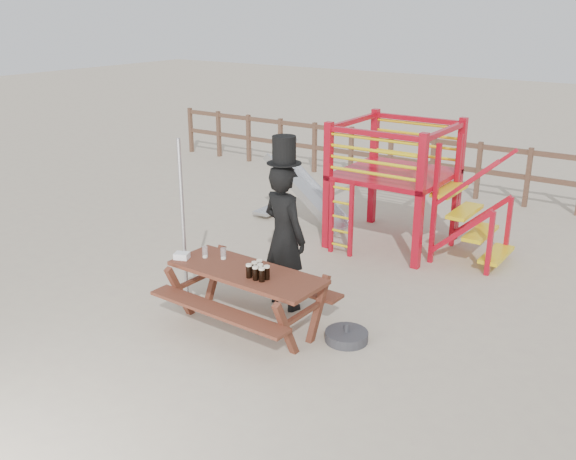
# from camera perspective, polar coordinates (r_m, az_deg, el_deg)

# --- Properties ---
(ground) EXTENTS (60.00, 60.00, 0.00)m
(ground) POSITION_cam_1_polar(r_m,az_deg,el_deg) (8.35, -3.08, -8.00)
(ground) COLOR #B5A88D
(ground) RESTS_ON ground
(back_fence) EXTENTS (15.09, 0.09, 1.20)m
(back_fence) POSITION_cam_1_polar(r_m,az_deg,el_deg) (13.98, 14.66, 5.95)
(back_fence) COLOR brown
(back_fence) RESTS_ON ground
(playground_fort) EXTENTS (4.71, 1.84, 2.10)m
(playground_fort) POSITION_cam_1_polar(r_m,az_deg,el_deg) (10.78, 9.03, 4.29)
(playground_fort) COLOR #AA0B1B
(playground_fort) RESTS_ON ground
(picnic_table) EXTENTS (2.03, 1.44, 0.77)m
(picnic_table) POSITION_cam_1_polar(r_m,az_deg,el_deg) (7.98, -3.68, -5.49)
(picnic_table) COLOR brown
(picnic_table) RESTS_ON ground
(man_with_hat) EXTENTS (0.81, 0.63, 2.31)m
(man_with_hat) POSITION_cam_1_polar(r_m,az_deg,el_deg) (8.33, -0.34, -0.26)
(man_with_hat) COLOR black
(man_with_hat) RESTS_ON ground
(metal_pole) EXTENTS (0.05, 0.05, 2.26)m
(metal_pole) POSITION_cam_1_polar(r_m,az_deg,el_deg) (8.51, -9.31, 0.56)
(metal_pole) COLOR #B2B2B7
(metal_pole) RESTS_ON ground
(parasol_base) EXTENTS (0.52, 0.52, 0.22)m
(parasol_base) POSITION_cam_1_polar(r_m,az_deg,el_deg) (7.87, 5.22, -9.38)
(parasol_base) COLOR #313136
(parasol_base) RESTS_ON ground
(paper_bag) EXTENTS (0.22, 0.20, 0.08)m
(paper_bag) POSITION_cam_1_polar(r_m,az_deg,el_deg) (8.30, -9.42, -2.27)
(paper_bag) COLOR white
(paper_bag) RESTS_ON picnic_table
(stout_pints) EXTENTS (0.28, 0.26, 0.17)m
(stout_pints) POSITION_cam_1_polar(r_m,az_deg,el_deg) (7.62, -2.67, -3.66)
(stout_pints) COLOR black
(stout_pints) RESTS_ON picnic_table
(empty_glasses) EXTENTS (0.30, 0.16, 0.15)m
(empty_glasses) POSITION_cam_1_polar(r_m,az_deg,el_deg) (8.25, -6.58, -2.07)
(empty_glasses) COLOR silver
(empty_glasses) RESTS_ON picnic_table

